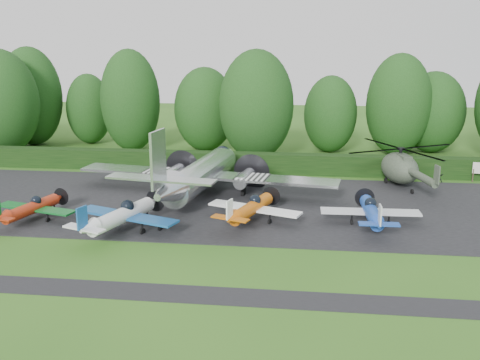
# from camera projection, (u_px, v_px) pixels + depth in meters

# --- Properties ---
(ground) EXTENTS (160.00, 160.00, 0.00)m
(ground) POSITION_uv_depth(u_px,v_px,m) (163.00, 249.00, 34.11)
(ground) COLOR #2A5919
(ground) RESTS_ON ground
(apron) EXTENTS (70.00, 18.00, 0.01)m
(apron) POSITION_uv_depth(u_px,v_px,m) (195.00, 203.00, 43.72)
(apron) COLOR black
(apron) RESTS_ON ground
(taxiway_verge) EXTENTS (70.00, 2.00, 0.00)m
(taxiway_verge) POSITION_uv_depth(u_px,v_px,m) (135.00, 291.00, 28.34)
(taxiway_verge) COLOR black
(taxiway_verge) RESTS_ON ground
(hedgerow) EXTENTS (90.00, 1.60, 2.00)m
(hedgerow) POSITION_uv_depth(u_px,v_px,m) (216.00, 171.00, 54.29)
(hedgerow) COLOR black
(hedgerow) RESTS_ON ground
(transport_plane) EXTENTS (22.90, 17.56, 7.34)m
(transport_plane) POSITION_uv_depth(u_px,v_px,m) (201.00, 174.00, 44.70)
(transport_plane) COLOR silver
(transport_plane) RESTS_ON ground
(light_plane_red) EXTENTS (6.48, 6.82, 2.49)m
(light_plane_red) POSITION_uv_depth(u_px,v_px,m) (31.00, 208.00, 39.07)
(light_plane_red) COLOR #A6290F
(light_plane_red) RESTS_ON ground
(light_plane_white) EXTENTS (7.79, 8.20, 3.00)m
(light_plane_white) POSITION_uv_depth(u_px,v_px,m) (122.00, 215.00, 36.76)
(light_plane_white) COLOR silver
(light_plane_white) RESTS_ON ground
(light_plane_orange) EXTENTS (7.07, 7.44, 2.72)m
(light_plane_orange) POSITION_uv_depth(u_px,v_px,m) (252.00, 208.00, 38.76)
(light_plane_orange) COLOR #BD570B
(light_plane_orange) RESTS_ON ground
(light_plane_blue) EXTENTS (7.06, 7.43, 2.71)m
(light_plane_blue) POSITION_uv_depth(u_px,v_px,m) (371.00, 211.00, 37.96)
(light_plane_blue) COLOR #1A42A1
(light_plane_blue) RESTS_ON ground
(helicopter) EXTENTS (11.00, 12.88, 3.54)m
(helicopter) POSITION_uv_depth(u_px,v_px,m) (400.00, 165.00, 48.54)
(helicopter) COLOR #303B2D
(helicopter) RESTS_ON ground
(tree_1) EXTENTS (7.56, 7.56, 12.24)m
(tree_1) POSITION_uv_depth(u_px,v_px,m) (31.00, 96.00, 66.83)
(tree_1) COLOR black
(tree_1) RESTS_ON ground
(tree_2) EXTENTS (7.35, 7.35, 9.52)m
(tree_2) POSITION_uv_depth(u_px,v_px,m) (433.00, 112.00, 62.56)
(tree_2) COLOR black
(tree_2) RESTS_ON ground
(tree_3) EXTENTS (7.27, 7.27, 9.95)m
(tree_3) POSITION_uv_depth(u_px,v_px,m) (205.00, 109.00, 63.45)
(tree_3) COLOR black
(tree_3) RESTS_ON ground
(tree_6) EXTENTS (5.65, 5.65, 8.90)m
(tree_6) POSITION_uv_depth(u_px,v_px,m) (89.00, 109.00, 68.06)
(tree_6) COLOR black
(tree_6) RESTS_ON ground
(tree_7) EXTENTS (8.18, 8.18, 12.08)m
(tree_7) POSITION_uv_depth(u_px,v_px,m) (256.00, 105.00, 58.40)
(tree_7) COLOR black
(tree_7) RESTS_ON ground
(tree_8) EXTENTS (6.95, 6.95, 12.02)m
(tree_8) POSITION_uv_depth(u_px,v_px,m) (130.00, 101.00, 63.05)
(tree_8) COLOR black
(tree_8) RESTS_ON ground
(tree_9) EXTENTS (7.31, 7.31, 11.60)m
(tree_9) POSITION_uv_depth(u_px,v_px,m) (398.00, 105.00, 60.92)
(tree_9) COLOR black
(tree_9) RESTS_ON ground
(tree_11) EXTENTS (6.18, 6.18, 9.03)m
(tree_11) POSITION_uv_depth(u_px,v_px,m) (330.00, 114.00, 62.73)
(tree_11) COLOR black
(tree_11) RESTS_ON ground
(tree_12) EXTENTS (8.53, 8.53, 12.10)m
(tree_12) POSITION_uv_depth(u_px,v_px,m) (0.00, 102.00, 61.13)
(tree_12) COLOR black
(tree_12) RESTS_ON ground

